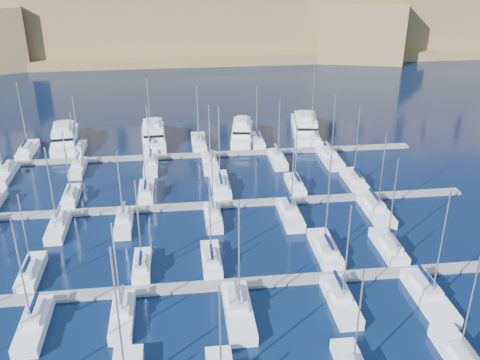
{
  "coord_description": "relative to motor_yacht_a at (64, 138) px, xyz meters",
  "views": [
    {
      "loc": [
        -5.33,
        -67.4,
        40.36
      ],
      "look_at": [
        3.63,
        6.0,
        6.29
      ],
      "focal_mm": 40.0,
      "sensor_mm": 36.0,
      "label": 1
    }
  ],
  "objects": [
    {
      "name": "ground",
      "position": [
        29.05,
        -41.35,
        -1.73
      ],
      "size": [
        600.0,
        600.0,
        0.0
      ],
      "primitive_type": "plane",
      "color": "black",
      "rests_on": "ground"
    },
    {
      "name": "pontoon_mid_near",
      "position": [
        29.05,
        -53.35,
        -1.53
      ],
      "size": [
        84.0,
        2.0,
        0.4
      ],
      "primitive_type": "cube",
      "color": "slate",
      "rests_on": "ground"
    },
    {
      "name": "pontoon_mid_far",
      "position": [
        29.05,
        -31.35,
        -1.53
      ],
      "size": [
        84.0,
        2.0,
        0.4
      ],
      "primitive_type": "cube",
      "color": "slate",
      "rests_on": "ground"
    },
    {
      "name": "pontoon_far",
      "position": [
        29.05,
        -9.35,
        -1.53
      ],
      "size": [
        84.0,
        2.0,
        0.4
      ],
      "primitive_type": "cube",
      "color": "slate",
      "rests_on": "ground"
    },
    {
      "name": "sailboat_5",
      "position": [
        51.41,
        -69.77,
        -0.98
      ],
      "size": [
        2.82,
        9.38,
        13.92
      ],
      "color": "white",
      "rests_on": "ground"
    },
    {
      "name": "sailboat_13",
      "position": [
        3.93,
        -48.36,
        -1.01
      ],
      "size": [
        2.46,
        8.19,
        11.99
      ],
      "color": "white",
      "rests_on": "ground"
    },
    {
      "name": "sailboat_14",
      "position": [
        18.08,
        -48.68,
        -1.0
      ],
      "size": [
        2.26,
        7.53,
        13.25
      ],
      "color": "white",
      "rests_on": "ground"
    },
    {
      "name": "sailboat_15",
      "position": [
        27.25,
        -48.32,
        -1.0
      ],
      "size": [
        2.48,
        8.27,
        13.1
      ],
      "color": "white",
      "rests_on": "ground"
    },
    {
      "name": "sailboat_16",
      "position": [
        43.1,
        -47.66,
        -0.97
      ],
      "size": [
        2.88,
        9.62,
        14.93
      ],
      "color": "white",
      "rests_on": "ground"
    },
    {
      "name": "sailboat_17",
      "position": [
        52.05,
        -48.01,
        -0.98
      ],
      "size": [
        2.67,
        8.9,
        14.09
      ],
      "color": "white",
      "rests_on": "ground"
    },
    {
      "name": "sailboat_19",
      "position": [
        6.6,
        -58.89,
        -0.97
      ],
      "size": [
        2.8,
        9.32,
        15.16
      ],
      "color": "white",
      "rests_on": "ground"
    },
    {
      "name": "sailboat_20",
      "position": [
        16.31,
        -58.46,
        -0.99
      ],
      "size": [
        2.53,
        8.43,
        13.35
      ],
      "color": "white",
      "rests_on": "ground"
    },
    {
      "name": "sailboat_21",
      "position": [
        29.55,
        -59.37,
        -0.96
      ],
      "size": [
        3.09,
        10.3,
        15.75
      ],
      "color": "white",
      "rests_on": "ground"
    },
    {
      "name": "sailboat_22",
      "position": [
        41.88,
        -58.84,
        -0.98
      ],
      "size": [
        2.77,
        9.22,
        14.06
      ],
      "color": "white",
      "rests_on": "ground"
    },
    {
      "name": "sailboat_23",
      "position": [
        52.66,
        -59.39,
        -0.96
      ],
      "size": [
        3.1,
        10.34,
        15.49
      ],
      "color": "white",
      "rests_on": "ground"
    },
    {
      "name": "sailboat_25",
      "position": [
        5.44,
        -26.5,
        -1.01
      ],
      "size": [
        2.37,
        7.9,
        12.27
      ],
      "color": "white",
      "rests_on": "ground"
    },
    {
      "name": "sailboat_26",
      "position": [
        17.81,
        -26.31,
        -1.0
      ],
      "size": [
        2.49,
        8.29,
        12.39
      ],
      "color": "white",
      "rests_on": "ground"
    },
    {
      "name": "sailboat_27",
      "position": [
        30.44,
        -25.32,
        -0.96
      ],
      "size": [
        3.09,
        10.31,
        15.04
      ],
      "color": "white",
      "rests_on": "ground"
    },
    {
      "name": "sailboat_28",
      "position": [
        43.45,
        -26.49,
        -1.01
      ],
      "size": [
        2.38,
        7.92,
        11.76
      ],
      "color": "white",
      "rests_on": "ground"
    },
    {
      "name": "sailboat_29",
      "position": [
        54.24,
        -26.02,
        -0.98
      ],
      "size": [
        2.67,
        8.88,
        14.21
      ],
      "color": "white",
      "rests_on": "ground"
    },
    {
      "name": "sailboat_31",
      "position": [
        5.2,
        -36.54,
        -0.99
      ],
      "size": [
        2.58,
        8.6,
        13.85
      ],
      "color": "white",
      "rests_on": "ground"
    },
    {
      "name": "sailboat_32",
      "position": [
        14.86,
        -36.41,
        -1.0
      ],
      "size": [
        2.5,
        8.34,
        12.74
      ],
      "color": "white",
      "rests_on": "ground"
    },
    {
      "name": "sailboat_33",
      "position": [
        28.37,
        -36.38,
        -1.0
      ],
      "size": [
        2.48,
        8.28,
        12.44
      ],
      "color": "white",
      "rests_on": "ground"
    },
    {
      "name": "sailboat_34",
      "position": [
        40.35,
        -36.95,
        -0.98
      ],
      "size": [
        2.83,
        9.44,
        13.74
      ],
      "color": "white",
      "rests_on": "ground"
    },
    {
      "name": "sailboat_35",
      "position": [
        54.08,
        -37.29,
        -0.97
      ],
      "size": [
        3.04,
        10.13,
        14.12
      ],
      "color": "white",
      "rests_on": "ground"
    },
    {
      "name": "sailboat_36",
      "position": [
        -6.76,
        -3.83,
        -0.97
      ],
      "size": [
        2.78,
        9.27,
        14.85
      ],
      "color": "white",
      "rests_on": "ground"
    },
    {
      "name": "sailboat_37",
      "position": [
        3.45,
        -4.54,
        -1.01
      ],
      "size": [
        2.35,
        7.82,
        11.89
      ],
      "color": "white",
      "rests_on": "ground"
    },
    {
      "name": "sailboat_38",
      "position": [
        18.06,
        -4.05,
        -0.98
      ],
      "size": [
        2.65,
        8.83,
        14.87
      ],
      "color": "white",
      "rests_on": "ground"
    },
    {
      "name": "sailboat_39",
      "position": [
        27.84,
        -3.66,
        -0.99
      ],
      "size": [
        2.88,
        9.61,
        12.99
      ],
      "color": "white",
      "rests_on": "ground"
    },
    {
      "name": "sailboat_40",
      "position": [
        40.04,
        -4.17,
        -1.0
      ],
      "size": [
        2.57,
        8.57,
        12.73
      ],
      "color": "white",
      "rests_on": "ground"
    },
    {
      "name": "sailboat_41",
      "position": [
        51.98,
        -3.75,
        -0.96
      ],
      "size": [
        2.83,
        9.44,
        15.96
      ],
      "color": "white",
      "rests_on": "ground"
    },
    {
      "name": "sailboat_42",
      "position": [
        -8.12,
        -15.18,
        -0.97
      ],
      "size": [
        2.97,
        9.9,
        14.53
      ],
      "color": "white",
      "rests_on": "ground"
    },
    {
      "name": "sailboat_43",
      "position": [
        4.78,
        -14.3,
        -1.01
      ],
      "size": [
        2.44,
        8.12,
        11.98
      ],
      "color": "white",
      "rests_on": "ground"
    },
    {
      "name": "sailboat_44",
      "position": [
        18.26,
        -14.59,
        -1.0
      ],
      "size": [
        2.61,
        8.71,
        12.78
      ],
      "color": "white",
      "rests_on": "ground"
    },
    {
      "name": "sailboat_45",
      "position": [
        29.41,
        -14.81,
        -0.99
      ],
      "size": [
        2.74,
        9.15,
        12.58
      ],
      "color": "white",
      "rests_on": "ground"
    },
    {
      "name": "sailboat_46",
      "position": [
        42.56,
        -14.57,
        -0.99
      ],
      "size": [
        2.6,
        8.66,
        13.04
      ],
      "color": "white",
      "rests_on": "ground"
    },
    {
      "name": "sailboat_47",
      "position": [
        52.84,
        -15.28,
        -0.97
      ],
      "size": [
        3.03,
        10.1,
        14.04
      ],
      "color": "white",
      "rests_on": "ground"
    },
    {
      "name": "motor_yacht_a",
      "position": [
        0.0,
        0.0,
        0.0
      ],
      "size": [
        6.74,
        16.79,
        5.25
      ],
      "color": "white",
      "rests_on": "ground"
    },
    {
      "name": "motor_yacht_b",
      "position": [
        18.44,
        -0.32,
        -0.0
      ],
      "size": [
        5.41,
        15.87,
        5.25
      ],
      "color": "white",
      "rests_on": "ground"
    },
    {
      "name": "motor_yacht_c",
      "position": [
        37.26,
        -1.08,
        -0.0
      ],
      "size": [
        6.33,
        14.57,
        5.25
      ],
      "color": "white",
      "rests_on": "ground"
    },
    {
      "name": "motor_yacht_d",
      "position": [
        51.52,
        0.54,
        -0.0
      ],
      "size": [
        7.93,
        18.06,
        5.25
      ],
      "color": "white",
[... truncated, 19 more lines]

